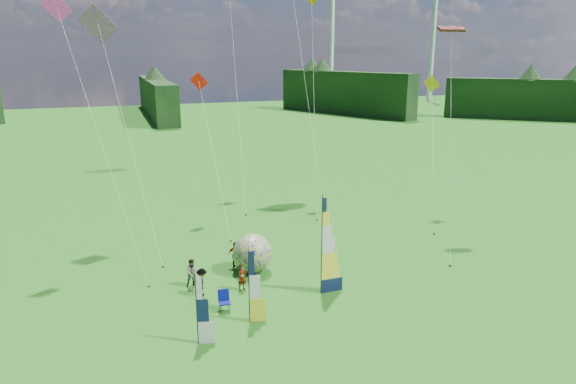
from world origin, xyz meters
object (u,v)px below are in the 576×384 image
object	(u,v)px
spectator_b	(193,273)
bol_inflatable	(252,253)
spectator_a	(242,277)
spectator_c	(202,282)
feather_banner_main	(322,247)
kite_whale	(304,60)
spectator_d	(236,255)
side_banner_far	(197,311)
side_banner_left	(249,287)
camp_chair	(224,301)

from	to	relation	value
spectator_b	bol_inflatable	bearing A→B (deg)	4.33
spectator_a	spectator_c	bearing A→B (deg)	154.35
feather_banner_main	kite_whale	distance (m)	20.78
spectator_a	spectator_d	size ratio (longest dim) A/B	0.92
spectator_d	feather_banner_main	bearing A→B (deg)	158.60
side_banner_far	spectator_d	size ratio (longest dim) A/B	2.01
spectator_b	spectator_c	distance (m)	1.31
bol_inflatable	spectator_a	world-z (taller)	bol_inflatable
feather_banner_main	spectator_b	size ratio (longest dim) A/B	3.35
side_banner_left	kite_whale	size ratio (longest dim) A/B	0.15
bol_inflatable	kite_whale	world-z (taller)	kite_whale
side_banner_left	side_banner_far	size ratio (longest dim) A/B	1.12
spectator_d	camp_chair	xyz separation A→B (m)	(-1.84, -5.12, -0.28)
spectator_c	spectator_d	bearing A→B (deg)	-31.75
side_banner_left	bol_inflatable	xyz separation A→B (m)	(1.74, 5.72, -0.68)
side_banner_left	spectator_a	world-z (taller)	side_banner_left
bol_inflatable	spectator_a	bearing A→B (deg)	-118.83
spectator_b	spectator_a	bearing A→B (deg)	-37.07
spectator_c	camp_chair	bearing A→B (deg)	-151.50
feather_banner_main	spectator_b	bearing A→B (deg)	152.39
side_banner_far	spectator_b	distance (m)	6.11
side_banner_left	spectator_b	xyz separation A→B (m)	(-1.97, 4.88, -1.04)
side_banner_left	side_banner_far	world-z (taller)	side_banner_left
spectator_b	spectator_d	size ratio (longest dim) A/B	0.98
feather_banner_main	bol_inflatable	world-z (taller)	feather_banner_main
spectator_b	camp_chair	xyz separation A→B (m)	(1.05, -3.40, -0.27)
spectator_b	spectator_d	distance (m)	3.37
feather_banner_main	spectator_d	xyz separation A→B (m)	(-3.56, 4.94, -1.89)
side_banner_left	side_banner_far	distance (m)	2.94
side_banner_left	spectator_d	world-z (taller)	side_banner_left
spectator_b	kite_whale	world-z (taller)	kite_whale
feather_banner_main	side_banner_left	distance (m)	4.86
bol_inflatable	spectator_a	xyz separation A→B (m)	(-1.21, -2.20, -0.42)
side_banner_far	kite_whale	bearing A→B (deg)	72.40
side_banner_far	bol_inflatable	bearing A→B (deg)	71.56
camp_chair	spectator_a	bearing A→B (deg)	58.25
spectator_d	spectator_a	bearing A→B (deg)	115.47
spectator_c	spectator_d	world-z (taller)	spectator_d
spectator_c	spectator_a	bearing A→B (deg)	-83.22
bol_inflatable	spectator_b	size ratio (longest dim) A/B	1.45
bol_inflatable	spectator_b	xyz separation A→B (m)	(-3.71, -0.84, -0.36)
feather_banner_main	bol_inflatable	bearing A→B (deg)	122.97
side_banner_left	spectator_a	bearing A→B (deg)	94.79
side_banner_left	spectator_b	world-z (taller)	side_banner_left
kite_whale	feather_banner_main	bearing A→B (deg)	-118.26
bol_inflatable	spectator_d	world-z (taller)	bol_inflatable
spectator_c	camp_chair	world-z (taller)	spectator_c
side_banner_left	kite_whale	bearing A→B (deg)	75.57
kite_whale	side_banner_far	bearing A→B (deg)	-132.63
spectator_a	camp_chair	world-z (taller)	spectator_a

